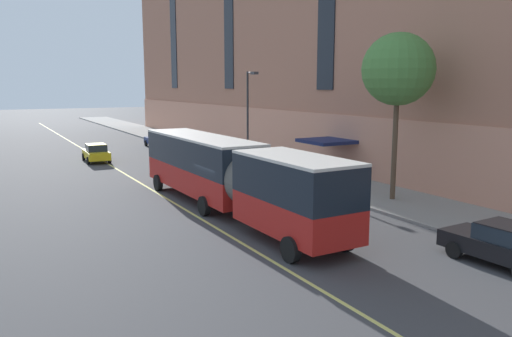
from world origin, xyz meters
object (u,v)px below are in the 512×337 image
object	(u,v)px
city_bus	(228,172)
parked_car_navy_2	(158,140)
parked_car_white_0	(237,164)
parked_car_darkgray_1	(285,179)
street_tree_mid_block	(398,70)
street_lamp	(249,110)
parked_car_black_3	(503,244)
taxi_cab	(96,153)

from	to	relation	value
city_bus	parked_car_navy_2	bearing A→B (deg)	78.95
parked_car_white_0	parked_car_darkgray_1	world-z (taller)	same
street_tree_mid_block	street_lamp	distance (m)	14.04
parked_car_white_0	parked_car_navy_2	bearing A→B (deg)	89.44
parked_car_black_3	street_lamp	world-z (taller)	street_lamp
city_bus	street_tree_mid_block	xyz separation A→B (m)	(9.29, -2.11, 5.20)
parked_car_darkgray_1	parked_car_black_3	world-z (taller)	same
parked_car_navy_2	parked_car_black_3	xyz separation A→B (m)	(-0.16, -40.55, -0.00)
parked_car_darkgray_1	taxi_cab	bearing A→B (deg)	112.96
city_bus	parked_car_darkgray_1	distance (m)	6.43
parked_car_white_0	city_bus	bearing A→B (deg)	-118.87
parked_car_navy_2	parked_car_black_3	world-z (taller)	same
city_bus	parked_car_navy_2	xyz separation A→B (m)	(5.65, 28.93, -1.36)
street_tree_mid_block	city_bus	bearing A→B (deg)	167.20
parked_car_white_0	taxi_cab	bearing A→B (deg)	124.03
parked_car_navy_2	taxi_cab	distance (m)	10.95
parked_car_black_3	taxi_cab	distance (m)	33.91
city_bus	parked_car_white_0	size ratio (longest dim) A/B	3.96
parked_car_navy_2	street_lamp	xyz separation A→B (m)	(1.74, -17.39, 3.87)
parked_car_black_3	street_tree_mid_block	xyz separation A→B (m)	(3.80, 9.51, 6.56)
taxi_cab	parked_car_navy_2	bearing A→B (deg)	43.52
city_bus	parked_car_darkgray_1	size ratio (longest dim) A/B	3.98
parked_car_black_3	city_bus	bearing A→B (deg)	115.28
parked_car_darkgray_1	taxi_cab	world-z (taller)	same
parked_car_darkgray_1	parked_car_black_3	bearing A→B (deg)	-89.81
parked_car_white_0	street_tree_mid_block	xyz separation A→B (m)	(3.82, -12.02, 6.56)
street_tree_mid_block	street_lamp	xyz separation A→B (m)	(-1.90, 13.65, -2.69)
street_tree_mid_block	parked_car_darkgray_1	bearing A→B (deg)	126.18
parked_car_navy_2	taxi_cab	xyz separation A→B (m)	(-7.94, -7.54, -0.00)
parked_car_navy_2	street_tree_mid_block	size ratio (longest dim) A/B	0.48
city_bus	parked_car_navy_2	distance (m)	29.51
parked_car_navy_2	street_tree_mid_block	distance (m)	31.94
parked_car_black_3	parked_car_navy_2	bearing A→B (deg)	89.77
parked_car_navy_2	parked_car_black_3	size ratio (longest dim) A/B	1.02
taxi_cab	street_tree_mid_block	bearing A→B (deg)	-63.78
city_bus	parked_car_black_3	xyz separation A→B (m)	(5.49, -11.62, -1.36)
parked_car_navy_2	street_tree_mid_block	xyz separation A→B (m)	(3.64, -31.04, 6.56)
parked_car_navy_2	parked_car_white_0	bearing A→B (deg)	-90.56
taxi_cab	parked_car_black_3	bearing A→B (deg)	-76.74
parked_car_white_0	parked_car_navy_2	world-z (taller)	same
parked_car_darkgray_1	parked_car_navy_2	size ratio (longest dim) A/B	1.02
parked_car_navy_2	street_tree_mid_block	bearing A→B (deg)	-83.32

